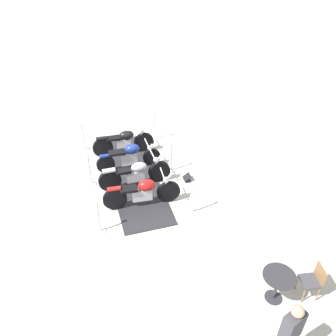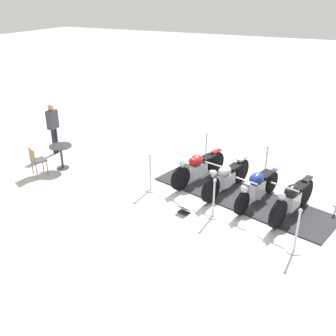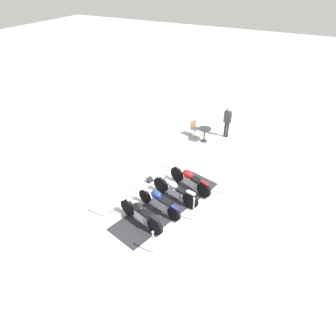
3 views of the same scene
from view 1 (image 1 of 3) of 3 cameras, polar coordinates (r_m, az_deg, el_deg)
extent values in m
plane|color=silver|center=(11.56, -5.86, -1.48)|extent=(80.00, 80.00, 0.00)
cube|color=#28282D|center=(11.55, -5.87, -1.41)|extent=(5.36, 2.75, 0.03)
cylinder|color=black|center=(10.29, 0.08, -3.91)|extent=(0.33, 0.70, 0.70)
cylinder|color=black|center=(10.14, -8.76, -5.09)|extent=(0.33, 0.70, 0.70)
cube|color=silver|center=(10.16, -4.31, -4.40)|extent=(0.37, 0.62, 0.36)
ellipsoid|color=#AD1919|center=(9.97, -3.56, -2.84)|extent=(0.49, 0.60, 0.34)
cube|color=black|center=(9.96, -6.59, -3.47)|extent=(0.46, 0.59, 0.08)
cube|color=#AD1919|center=(9.90, -8.95, -3.42)|extent=(0.25, 0.41, 0.06)
cylinder|color=silver|center=(10.09, -0.38, -2.66)|extent=(0.16, 0.32, 0.60)
cylinder|color=silver|center=(9.86, -0.87, -1.08)|extent=(0.65, 0.25, 0.04)
sphere|color=silver|center=(9.99, -0.29, -1.93)|extent=(0.18, 0.18, 0.18)
cylinder|color=black|center=(11.09, -1.45, -0.56)|extent=(0.29, 0.73, 0.71)
cylinder|color=black|center=(10.84, -9.57, -2.08)|extent=(0.29, 0.73, 0.71)
cube|color=silver|center=(10.93, -5.47, -1.26)|extent=(0.36, 0.60, 0.35)
ellipsoid|color=#B7BAC1|center=(10.78, -4.83, 0.16)|extent=(0.41, 0.55, 0.30)
cube|color=black|center=(10.73, -7.43, -0.52)|extent=(0.38, 0.53, 0.08)
cube|color=#B7BAC1|center=(10.62, -9.77, -0.42)|extent=(0.25, 0.42, 0.06)
cylinder|color=silver|center=(10.89, -1.97, 0.63)|extent=(0.15, 0.37, 0.60)
cylinder|color=silver|center=(10.67, -2.53, 2.14)|extent=(0.71, 0.20, 0.04)
sphere|color=silver|center=(10.80, -1.99, 1.35)|extent=(0.18, 0.18, 0.18)
cylinder|color=black|center=(11.89, -2.70, 1.85)|extent=(0.25, 0.62, 0.61)
cylinder|color=black|center=(11.69, -10.26, 0.60)|extent=(0.25, 0.62, 0.61)
cube|color=silver|center=(11.72, -6.47, 1.55)|extent=(0.31, 0.57, 0.44)
ellipsoid|color=navy|center=(11.54, -5.94, 3.16)|extent=(0.45, 0.56, 0.34)
cube|color=black|center=(11.50, -8.43, 2.54)|extent=(0.43, 0.61, 0.08)
cube|color=navy|center=(11.50, -10.43, 1.98)|extent=(0.20, 0.36, 0.06)
cylinder|color=silver|center=(11.73, -3.10, 2.85)|extent=(0.14, 0.30, 0.52)
cylinder|color=silver|center=(11.55, -3.52, 4.14)|extent=(0.61, 0.19, 0.04)
sphere|color=silver|center=(11.67, -3.00, 3.37)|extent=(0.18, 0.18, 0.18)
cylinder|color=black|center=(12.65, -4.00, 4.32)|extent=(0.32, 0.73, 0.72)
cylinder|color=black|center=(12.50, -10.71, 3.32)|extent=(0.32, 0.73, 0.72)
cube|color=silver|center=(12.53, -7.35, 3.98)|extent=(0.36, 0.55, 0.40)
ellipsoid|color=black|center=(12.38, -6.89, 5.41)|extent=(0.45, 0.59, 0.32)
cube|color=black|center=(12.35, -9.09, 4.88)|extent=(0.42, 0.58, 0.08)
cube|color=black|center=(12.30, -10.91, 4.85)|extent=(0.26, 0.42, 0.06)
cylinder|color=silver|center=(12.48, -4.44, 5.47)|extent=(0.15, 0.32, 0.61)
cylinder|color=silver|center=(12.29, -4.91, 6.89)|extent=(0.70, 0.23, 0.04)
sphere|color=silver|center=(12.40, -4.41, 6.14)|extent=(0.18, 0.18, 0.18)
cylinder|color=silver|center=(11.46, -12.47, -2.54)|extent=(0.30, 0.30, 0.03)
cylinder|color=silver|center=(11.14, -12.81, -0.37)|extent=(0.05, 0.05, 1.04)
sphere|color=silver|center=(10.84, -13.19, 2.03)|extent=(0.09, 0.09, 0.09)
cylinder|color=silver|center=(9.79, -11.05, -10.11)|extent=(0.30, 0.30, 0.03)
cylinder|color=silver|center=(9.47, -11.37, -8.13)|extent=(0.05, 0.05, 0.90)
sphere|color=silver|center=(9.15, -11.72, -5.91)|extent=(0.09, 0.09, 0.09)
cylinder|color=silver|center=(11.80, 0.53, -0.32)|extent=(0.30, 0.30, 0.03)
cylinder|color=silver|center=(11.51, 0.54, 1.72)|extent=(0.05, 0.05, 0.98)
sphere|color=silver|center=(11.23, 0.56, 3.96)|extent=(0.09, 0.09, 0.09)
cylinder|color=silver|center=(10.19, 4.14, -7.20)|extent=(0.31, 0.31, 0.03)
cylinder|color=silver|center=(9.85, 4.27, -4.96)|extent=(0.05, 0.05, 1.02)
sphere|color=silver|center=(9.51, 4.41, -2.46)|extent=(0.09, 0.09, 0.09)
cylinder|color=silver|center=(13.27, -13.49, 3.04)|extent=(0.28, 0.28, 0.03)
cylinder|color=silver|center=(13.02, -13.79, 4.91)|extent=(0.05, 0.05, 0.98)
sphere|color=silver|center=(12.77, -14.12, 6.95)|extent=(0.09, 0.09, 0.09)
cylinder|color=silver|center=(13.57, -2.17, 4.84)|extent=(0.33, 0.33, 0.03)
cylinder|color=silver|center=(13.32, -2.22, 6.73)|extent=(0.05, 0.05, 0.99)
sphere|color=silver|center=(13.07, -2.27, 8.77)|extent=(0.09, 0.09, 0.09)
cube|color=#333338|center=(11.37, 3.14, -1.95)|extent=(0.36, 0.27, 0.02)
cube|color=black|center=(11.30, 3.16, -1.46)|extent=(0.34, 0.29, 0.15)
cylinder|color=#2D2D33|center=(8.63, 17.01, -19.78)|extent=(0.39, 0.39, 0.02)
cylinder|color=#2D2D33|center=(8.33, 17.47, -18.28)|extent=(0.07, 0.07, 0.73)
cylinder|color=#2D2D33|center=(8.04, 17.96, -16.65)|extent=(0.71, 0.71, 0.03)
cylinder|color=olive|center=(8.59, 21.47, -19.02)|extent=(0.03, 0.03, 0.47)
cylinder|color=olive|center=(8.76, 20.53, -17.30)|extent=(0.03, 0.03, 0.47)
cylinder|color=olive|center=(8.73, 23.56, -18.54)|extent=(0.03, 0.03, 0.47)
cylinder|color=olive|center=(8.90, 22.58, -16.87)|extent=(0.03, 0.03, 0.47)
cube|color=#3F3F47|center=(8.55, 22.42, -16.88)|extent=(0.53, 0.53, 0.04)
cube|color=olive|center=(8.47, 23.91, -15.71)|extent=(0.38, 0.19, 0.39)
cube|color=#3F3F47|center=(6.87, 19.88, -23.31)|extent=(0.25, 0.41, 0.64)
sphere|color=tan|center=(6.52, 20.68, -21.30)|extent=(0.22, 0.22, 0.22)
camera|label=2|loc=(17.14, 21.74, 27.90)|focal=41.40mm
camera|label=3|loc=(17.05, -41.18, 33.46)|focal=32.63mm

